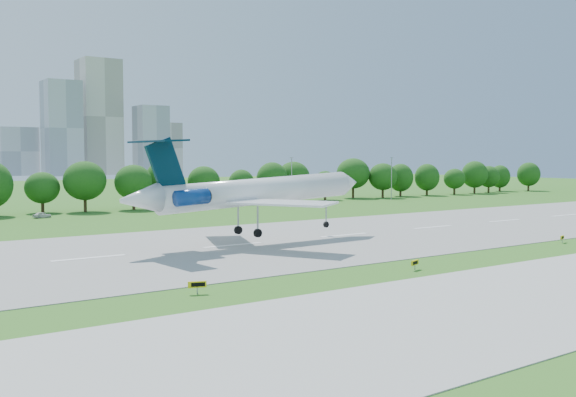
{
  "coord_description": "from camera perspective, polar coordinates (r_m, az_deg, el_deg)",
  "views": [
    {
      "loc": [
        -44.01,
        -51.74,
        12.25
      ],
      "look_at": [
        4.43,
        18.0,
        6.76
      ],
      "focal_mm": 40.0,
      "sensor_mm": 36.0,
      "label": 1
    }
  ],
  "objects": [
    {
      "name": "ground",
      "position": [
        69.02,
        5.55,
        -6.54
      ],
      "size": [
        600.0,
        600.0,
        0.0
      ],
      "primitive_type": "plane",
      "color": "#2A641A",
      "rests_on": "ground"
    },
    {
      "name": "runway",
      "position": [
        89.3,
        -4.92,
        -4.17
      ],
      "size": [
        400.0,
        45.0,
        0.08
      ],
      "primitive_type": "cube",
      "color": "gray",
      "rests_on": "ground"
    },
    {
      "name": "taxiway",
      "position": [
        56.78,
        17.53,
        -8.89
      ],
      "size": [
        400.0,
        23.0,
        0.08
      ],
      "primitive_type": "cube",
      "color": "#ADADA8",
      "rests_on": "ground"
    },
    {
      "name": "tree_line",
      "position": [
        150.45,
        -17.75,
        1.21
      ],
      "size": [
        288.4,
        8.4,
        10.4
      ],
      "color": "#382314",
      "rests_on": "ground"
    },
    {
      "name": "light_poles",
      "position": [
        140.16,
        -17.53,
        1.11
      ],
      "size": [
        175.9,
        0.25,
        12.19
      ],
      "color": "gray",
      "rests_on": "ground"
    },
    {
      "name": "skyline",
      "position": [
        465.61,
        -16.81,
        5.78
      ],
      "size": [
        127.0,
        52.0,
        80.0
      ],
      "color": "#B2B2B7",
      "rests_on": "ground"
    },
    {
      "name": "airliner",
      "position": [
        89.69,
        -3.55,
        0.65
      ],
      "size": [
        40.77,
        29.61,
        13.58
      ],
      "rotation": [
        0.0,
        -0.04,
        0.08
      ],
      "color": "white",
      "rests_on": "ground"
    },
    {
      "name": "taxi_sign_left",
      "position": [
        58.34,
        -8.08,
        -7.59
      ],
      "size": [
        1.64,
        0.72,
        1.17
      ],
      "rotation": [
        0.0,
        0.0,
        -0.33
      ],
      "color": "gray",
      "rests_on": "ground"
    },
    {
      "name": "taxi_sign_centre",
      "position": [
        71.23,
        11.21,
        -5.62
      ],
      "size": [
        1.52,
        0.65,
        1.08
      ],
      "rotation": [
        0.0,
        0.0,
        0.32
      ],
      "color": "gray",
      "rests_on": "ground"
    },
    {
      "name": "taxi_sign_right",
      "position": [
        99.77,
        23.2,
        -3.21
      ],
      "size": [
        1.46,
        0.63,
        1.04
      ],
      "rotation": [
        0.0,
        0.0,
        0.32
      ],
      "color": "gray",
      "rests_on": "ground"
    },
    {
      "name": "service_vehicle_b",
      "position": [
        138.25,
        -21.03,
        -1.38
      ],
      "size": [
        3.74,
        1.98,
        1.21
      ],
      "primitive_type": "imported",
      "rotation": [
        0.0,
        0.0,
        1.73
      ],
      "color": "silver",
      "rests_on": "ground"
    }
  ]
}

